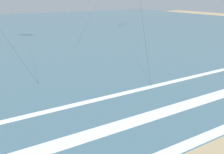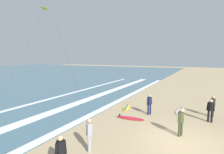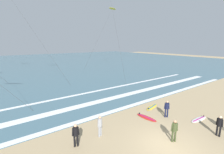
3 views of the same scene
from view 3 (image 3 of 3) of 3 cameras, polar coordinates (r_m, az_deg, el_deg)
ground_plane at (r=12.37m, az=18.67°, el=-21.68°), size 160.00×160.00×0.00m
ocean_surface at (r=57.77m, az=-27.77°, el=3.93°), size 140.00×90.00×0.01m
wave_foam_shoreline at (r=15.47m, az=-6.53°, el=-13.83°), size 52.43×0.64×0.01m
wave_foam_mid_break at (r=19.04m, az=-5.50°, el=-8.72°), size 48.59×1.04×0.01m
wave_foam_outer_break at (r=21.48m, az=-14.93°, el=-6.65°), size 48.88×0.53×0.01m
surfer_background_far at (r=14.51m, az=33.46°, el=-13.57°), size 0.32×0.51×1.60m
surfer_foreground_main at (r=15.84m, az=18.63°, el=-10.04°), size 0.45×0.39×1.60m
surfer_mid_group at (r=12.27m, az=-4.25°, el=-16.11°), size 0.51×0.32×1.60m
surfer_left_near at (r=12.41m, az=21.01°, el=-16.59°), size 0.48×0.34×1.60m
surfer_left_far at (r=11.44m, az=-12.58°, el=-18.64°), size 0.51×0.32×1.60m
surfboard_foreground_flat at (r=15.57m, az=11.97°, el=-13.71°), size 0.77×2.14×0.25m
surfboard_left_pile at (r=16.82m, az=28.09°, el=-12.93°), size 2.13×0.71×0.25m
surfboard_near_water at (r=17.98m, az=13.77°, el=-10.20°), size 2.18×1.11×0.25m
kite_yellow_far_right at (r=46.87m, az=0.10°, el=22.64°), size 11.06×1.90×15.74m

